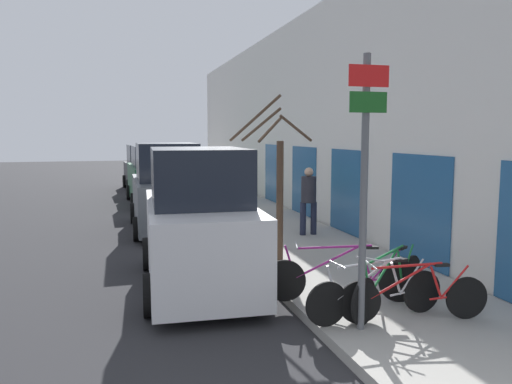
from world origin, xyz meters
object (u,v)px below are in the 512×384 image
(bicycle_1, at_px, (376,293))
(street_tree, at_px, (277,182))
(bicycle_2, at_px, (390,284))
(parked_car_0, at_px, (198,225))
(parked_car_1, at_px, (167,192))
(bicycle_0, at_px, (414,296))
(parked_car_2, at_px, (155,177))
(bicycle_3, at_px, (342,277))
(signpost, at_px, (364,181))
(parked_car_3, at_px, (146,170))
(pedestrian_near, at_px, (309,196))

(bicycle_1, xyz_separation_m, street_tree, (-0.29, 3.59, 1.23))
(bicycle_1, distance_m, bicycle_2, 0.51)
(parked_car_0, bearing_deg, parked_car_1, 93.01)
(bicycle_0, bearing_deg, bicycle_1, 75.44)
(parked_car_2, height_order, street_tree, street_tree)
(bicycle_0, distance_m, street_tree, 4.06)
(bicycle_1, xyz_separation_m, bicycle_3, (-0.14, 0.81, 0.02))
(bicycle_0, xyz_separation_m, street_tree, (-0.76, 3.80, 1.24))
(parked_car_0, bearing_deg, bicycle_2, -40.17)
(bicycle_0, bearing_deg, street_tree, 20.63)
(signpost, distance_m, street_tree, 3.88)
(signpost, xyz_separation_m, bicycle_0, (0.84, 0.06, -1.63))
(bicycle_1, height_order, parked_car_2, parked_car_2)
(signpost, xyz_separation_m, parked_car_1, (-1.71, 8.44, -1.03))
(parked_car_2, height_order, parked_car_3, parked_car_2)
(bicycle_0, bearing_deg, bicycle_3, 39.98)
(bicycle_1, bearing_deg, signpost, 121.20)
(bicycle_2, bearing_deg, bicycle_3, 12.76)
(parked_car_2, height_order, pedestrian_near, parked_car_2)
(bicycle_1, height_order, parked_car_3, parked_car_3)
(bicycle_3, distance_m, parked_car_0, 2.71)
(bicycle_3, bearing_deg, parked_car_1, 31.64)
(bicycle_3, relative_size, parked_car_3, 0.54)
(parked_car_2, bearing_deg, bicycle_1, -83.69)
(parked_car_2, bearing_deg, bicycle_3, -83.79)
(pedestrian_near, bearing_deg, parked_car_2, -69.84)
(bicycle_1, height_order, street_tree, street_tree)
(signpost, height_order, bicycle_1, signpost)
(parked_car_1, bearing_deg, bicycle_0, -72.81)
(bicycle_1, distance_m, bicycle_3, 0.82)
(parked_car_2, relative_size, pedestrian_near, 2.70)
(bicycle_3, distance_m, parked_car_2, 13.15)
(signpost, distance_m, bicycle_2, 1.87)
(bicycle_3, bearing_deg, bicycle_1, -153.59)
(parked_car_2, bearing_deg, bicycle_0, -81.96)
(signpost, relative_size, bicycle_1, 1.65)
(street_tree, bearing_deg, parked_car_3, 96.47)
(bicycle_3, bearing_deg, street_tree, 20.06)
(parked_car_3, relative_size, street_tree, 1.28)
(bicycle_2, distance_m, parked_car_2, 13.72)
(parked_car_1, xyz_separation_m, parked_car_2, (0.12, 5.65, -0.07))
(parked_car_3, distance_m, pedestrian_near, 13.57)
(bicycle_0, height_order, bicycle_1, bicycle_1)
(parked_car_0, relative_size, parked_car_3, 1.02)
(bicycle_0, xyz_separation_m, bicycle_2, (-0.06, 0.52, 0.03))
(parked_car_1, distance_m, pedestrian_near, 4.13)
(pedestrian_near, xyz_separation_m, street_tree, (-1.58, -2.20, 0.60))
(bicycle_2, relative_size, street_tree, 0.56)
(street_tree, bearing_deg, bicycle_2, -78.10)
(bicycle_2, bearing_deg, signpost, 92.46)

